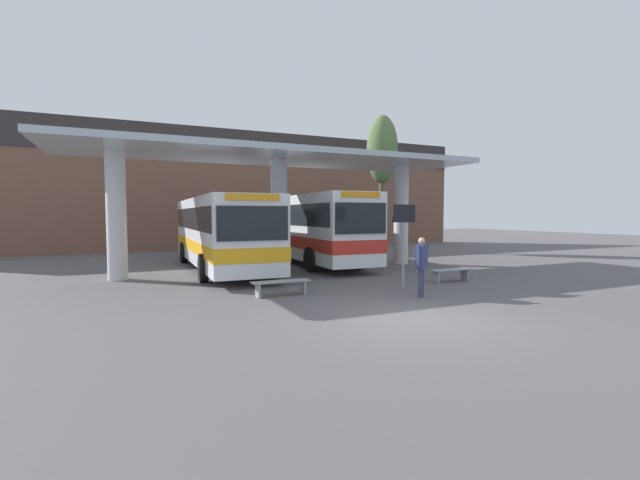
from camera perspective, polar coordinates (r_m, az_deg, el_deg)
name	(u,v)px	position (r m, az deg, el deg)	size (l,w,h in m)	color
ground_plane	(412,319)	(10.61, 12.22, -10.24)	(100.00, 100.00, 0.00)	#565456
townhouse_backdrop	(219,179)	(31.40, -13.26, 7.87)	(40.00, 0.58, 8.54)	brown
station_canopy	(279,171)	(19.02, -5.52, 9.15)	(17.95, 5.34, 5.15)	silver
transit_bus_left_bay	(220,230)	(19.99, -13.17, 1.34)	(3.03, 11.99, 3.20)	silver
transit_bus_center_bay	(306,226)	(22.38, -1.90, 1.93)	(2.94, 12.18, 3.41)	white
waiting_bench_near_pillar	(281,284)	(13.22, -5.23, -5.92)	(1.83, 0.44, 0.46)	gray
waiting_bench_mid_platform	(451,272)	(16.63, 17.02, -4.15)	(1.70, 0.44, 0.46)	gray
info_sign_platform	(404,228)	(14.66, 11.08, 1.52)	(0.90, 0.09, 2.83)	gray
pedestrian_waiting	(421,261)	(13.22, 13.37, -2.71)	(0.59, 0.49, 1.80)	#333856
poplar_tree_behind_left	(382,152)	(29.41, 8.29, 11.54)	(2.06, 2.06, 9.10)	brown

